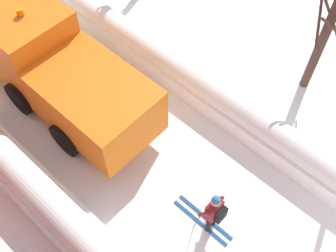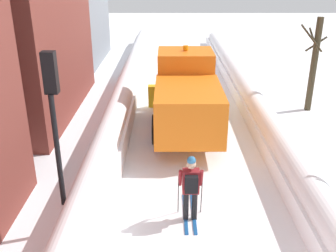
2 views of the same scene
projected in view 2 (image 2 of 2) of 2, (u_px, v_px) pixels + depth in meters
The scene contains 7 objects.
ground_plane at pixel (189, 125), 15.85m from camera, with size 80.00×80.00×0.00m, color white.
snowbank_left at pixel (119, 111), 15.62m from camera, with size 1.10×36.00×1.26m.
snowbank_right at pixel (260, 114), 15.68m from camera, with size 1.10×36.00×1.05m.
plow_truck at pixel (186, 96), 14.64m from camera, with size 3.20×5.98×3.12m.
skier at pixel (190, 186), 9.56m from camera, with size 0.62×1.80×1.81m.
traffic_light_pole at pixel (54, 112), 8.38m from camera, with size 0.28×0.42×4.42m.
bare_tree_mid at pixel (313, 64), 16.68m from camera, with size 1.19×1.27×4.08m.
Camera 2 is at (-0.89, -4.64, 6.06)m, focal length 41.23 mm.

